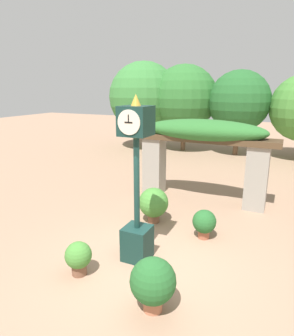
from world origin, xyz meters
name	(u,v)px	position (x,y,z in m)	size (l,w,h in m)	color
ground_plane	(146,266)	(0.00, 0.00, 0.00)	(60.00, 60.00, 0.00)	#9E7A60
pedestal_clock	(137,188)	(-0.30, 0.18, 1.63)	(0.57, 0.62, 3.53)	#14332D
pergola	(203,143)	(0.00, 4.25, 1.92)	(4.63, 1.24, 2.68)	gray
potted_plant_near_left	(78,257)	(-1.10, -0.83, 0.39)	(0.54, 0.54, 0.70)	brown
potted_plant_near_right	(153,282)	(0.65, -1.12, 0.54)	(0.78, 0.78, 0.95)	#B26B4C
potted_plant_far_left	(204,222)	(0.77, 1.72, 0.42)	(0.59, 0.59, 0.74)	#9E563D
potted_plant_far_right	(154,203)	(-0.74, 2.03, 0.55)	(0.82, 0.82, 0.99)	brown
tree_line	(216,100)	(-1.33, 11.78, 2.95)	(14.85, 4.36, 5.16)	brown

